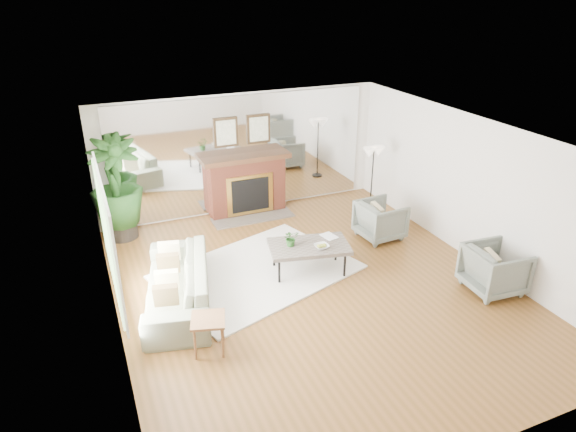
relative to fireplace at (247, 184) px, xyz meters
name	(u,v)px	position (x,y,z in m)	size (l,w,h in m)	color
ground	(314,288)	(0.00, -3.26, -0.66)	(7.00, 7.00, 0.00)	brown
wall_left	(109,256)	(-2.99, -3.26, 0.59)	(0.02, 7.00, 2.50)	silver
wall_right	(472,189)	(2.99, -3.26, 0.59)	(0.02, 7.00, 2.50)	silver
wall_back	(242,153)	(0.00, 0.23, 0.59)	(6.00, 0.02, 2.50)	silver
mirror_panel	(243,154)	(0.00, 0.21, 0.59)	(5.40, 0.04, 2.40)	silver
window_panel	(107,236)	(-2.96, -2.86, 0.69)	(0.04, 2.40, 1.50)	#B2E09E
fireplace	(247,184)	(0.00, 0.00, 0.00)	(1.85, 0.83, 2.05)	brown
area_rug	(258,272)	(-0.66, -2.44, -0.64)	(3.10, 2.22, 0.03)	white
coffee_table	(309,247)	(0.14, -2.77, -0.18)	(1.46, 1.04, 0.53)	#61574D
sofa	(177,283)	(-2.08, -2.80, -0.32)	(2.35, 0.92, 0.69)	gray
armchair_back	(380,220)	(1.96, -2.10, -0.29)	(0.78, 0.80, 0.73)	gray
armchair_front	(495,269)	(2.60, -4.41, -0.28)	(0.81, 0.84, 0.76)	gray
side_table	(208,324)	(-1.94, -4.08, -0.24)	(0.55, 0.55, 0.50)	#8E5B38
potted_ficus	(116,186)	(-2.60, -0.16, 0.40)	(1.00, 1.00, 1.98)	black
floor_lamp	(373,157)	(2.36, -1.08, 0.59)	(0.48, 0.27, 1.47)	black
tabletop_plant	(291,238)	(-0.15, -2.68, 0.01)	(0.25, 0.22, 0.28)	#2A551F
fruit_bowl	(322,246)	(0.28, -2.95, -0.10)	(0.23, 0.23, 0.06)	#8E5B38
book	(324,238)	(0.47, -2.67, -0.12)	(0.21, 0.29, 0.02)	#8E5B38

